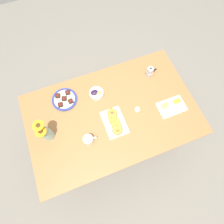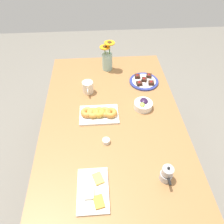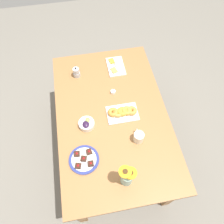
{
  "view_description": "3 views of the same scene",
  "coord_description": "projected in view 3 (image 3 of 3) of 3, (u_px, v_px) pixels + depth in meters",
  "views": [
    {
      "loc": [
        -0.21,
        -0.54,
        2.28
      ],
      "look_at": [
        0.0,
        0.0,
        0.78
      ],
      "focal_mm": 28.0,
      "sensor_mm": 36.0,
      "label": 1
    },
    {
      "loc": [
        1.09,
        -0.08,
        1.88
      ],
      "look_at": [
        0.0,
        0.0,
        0.78
      ],
      "focal_mm": 35.0,
      "sensor_mm": 36.0,
      "label": 2
    },
    {
      "loc": [
        -0.98,
        0.18,
        2.45
      ],
      "look_at": [
        0.0,
        0.0,
        0.78
      ],
      "focal_mm": 35.0,
      "sensor_mm": 36.0,
      "label": 3
    }
  ],
  "objects": [
    {
      "name": "jam_cup_honey",
      "position": [
        113.0,
        92.0,
        2.09
      ],
      "size": [
        0.05,
        0.05,
        0.03
      ],
      "color": "white",
      "rests_on": "dining_table"
    },
    {
      "name": "ground_plane",
      "position": [
        112.0,
        145.0,
        2.61
      ],
      "size": [
        6.0,
        6.0,
        0.0
      ],
      "primitive_type": "plane",
      "color": "slate"
    },
    {
      "name": "cheese_platter",
      "position": [
        116.0,
        66.0,
        2.26
      ],
      "size": [
        0.26,
        0.17,
        0.03
      ],
      "color": "white",
      "rests_on": "dining_table"
    },
    {
      "name": "grape_bowl",
      "position": [
        87.0,
        124.0,
        1.89
      ],
      "size": [
        0.14,
        0.14,
        0.07
      ],
      "color": "white",
      "rests_on": "dining_table"
    },
    {
      "name": "flower_vase",
      "position": [
        127.0,
        177.0,
        1.6
      ],
      "size": [
        0.1,
        0.13,
        0.26
      ],
      "color": "#99C1B7",
      "rests_on": "dining_table"
    },
    {
      "name": "dining_table",
      "position": [
        112.0,
        119.0,
        2.05
      ],
      "size": [
        1.6,
        1.0,
        0.74
      ],
      "color": "#9E6B3D",
      "rests_on": "ground_plane"
    },
    {
      "name": "coffee_mug",
      "position": [
        139.0,
        137.0,
        1.81
      ],
      "size": [
        0.12,
        0.09,
        0.1
      ],
      "color": "silver",
      "rests_on": "dining_table"
    },
    {
      "name": "moka_pot",
      "position": [
        76.0,
        72.0,
        2.17
      ],
      "size": [
        0.11,
        0.07,
        0.12
      ],
      "color": "#B7B7BC",
      "rests_on": "dining_table"
    },
    {
      "name": "croissant_platter",
      "position": [
        123.0,
        112.0,
        1.96
      ],
      "size": [
        0.19,
        0.29,
        0.05
      ],
      "color": "white",
      "rests_on": "dining_table"
    },
    {
      "name": "dessert_plate",
      "position": [
        84.0,
        159.0,
        1.75
      ],
      "size": [
        0.24,
        0.24,
        0.05
      ],
      "color": "navy",
      "rests_on": "dining_table"
    }
  ]
}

